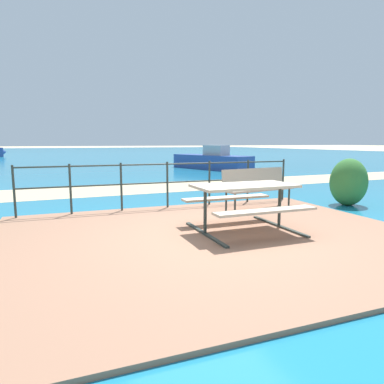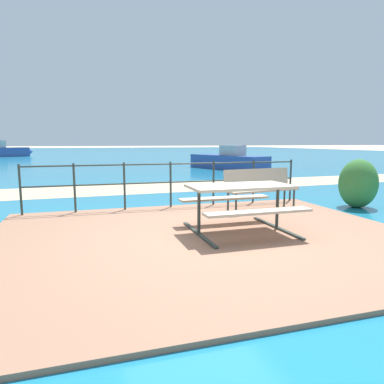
# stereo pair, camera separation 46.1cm
# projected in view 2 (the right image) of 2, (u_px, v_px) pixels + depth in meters

# --- Properties ---
(ground_plane) EXTENTS (240.00, 240.00, 0.00)m
(ground_plane) POSITION_uv_depth(u_px,v_px,m) (207.00, 240.00, 5.19)
(ground_plane) COLOR beige
(patio_paving) EXTENTS (6.40, 5.20, 0.06)m
(patio_paving) POSITION_uv_depth(u_px,v_px,m) (208.00, 238.00, 5.18)
(patio_paving) COLOR #996B51
(patio_paving) RESTS_ON ground
(sea_water) EXTENTS (90.00, 90.00, 0.01)m
(sea_water) POSITION_uv_depth(u_px,v_px,m) (103.00, 154.00, 43.10)
(sea_water) COLOR teal
(sea_water) RESTS_ON ground
(beach_strip) EXTENTS (54.05, 4.78, 0.01)m
(beach_strip) POSITION_uv_depth(u_px,v_px,m) (145.00, 188.00, 10.88)
(beach_strip) COLOR tan
(beach_strip) RESTS_ON ground
(picnic_table) EXTENTS (1.60, 1.51, 0.74)m
(picnic_table) POSITION_uv_depth(u_px,v_px,m) (240.00, 196.00, 5.35)
(picnic_table) COLOR #BCAD93
(picnic_table) RESTS_ON patio_paving
(park_bench) EXTENTS (1.65, 0.65, 0.85)m
(park_bench) POSITION_uv_depth(u_px,v_px,m) (260.00, 185.00, 7.13)
(park_bench) COLOR tan
(park_bench) RESTS_ON patio_paving
(railing_fence) EXTENTS (5.94, 0.04, 0.98)m
(railing_fence) POSITION_uv_depth(u_px,v_px,m) (171.00, 179.00, 7.39)
(railing_fence) COLOR #2D3833
(railing_fence) RESTS_ON patio_paving
(shrub_right) EXTENTS (0.82, 0.82, 1.09)m
(shrub_right) POSITION_uv_depth(u_px,v_px,m) (358.00, 183.00, 7.65)
(shrub_right) COLOR #387533
(shrub_right) RESTS_ON ground
(boat_near) EXTENTS (5.62, 3.33, 1.58)m
(boat_near) POSITION_uv_depth(u_px,v_px,m) (0.00, 151.00, 33.48)
(boat_near) COLOR #2D478C
(boat_near) RESTS_ON sea_water
(boat_mid) EXTENTS (2.90, 5.44, 1.28)m
(boat_mid) POSITION_uv_depth(u_px,v_px,m) (227.00, 161.00, 18.49)
(boat_mid) COLOR #2D478C
(boat_mid) RESTS_ON sea_water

